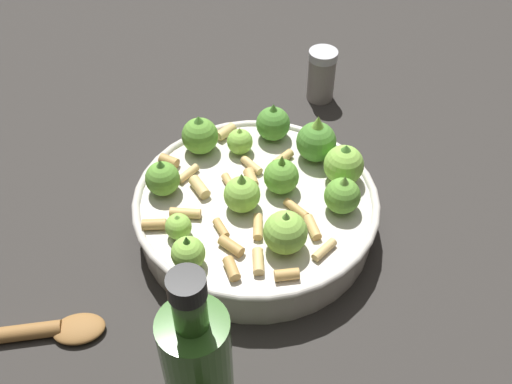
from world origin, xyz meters
name	(u,v)px	position (x,y,z in m)	size (l,w,h in m)	color
ground_plane	(256,227)	(0.00, 0.00, 0.00)	(2.40, 2.40, 0.00)	#2D2B28
cooking_pan	(258,204)	(0.00, 0.00, 0.04)	(0.27, 0.27, 0.11)	beige
pepper_shaker	(321,75)	(0.20, 0.18, 0.04)	(0.04, 0.04, 0.08)	gray
olive_oil_bottle	(199,377)	(-0.15, -0.19, 0.09)	(0.05, 0.05, 0.22)	#336023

